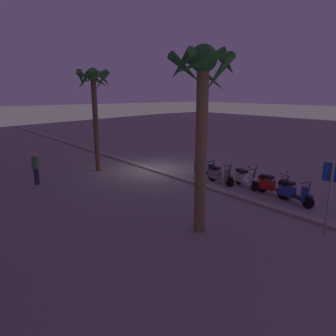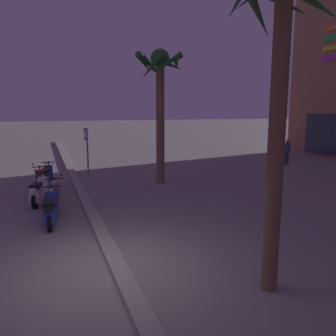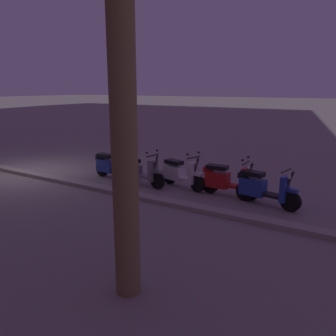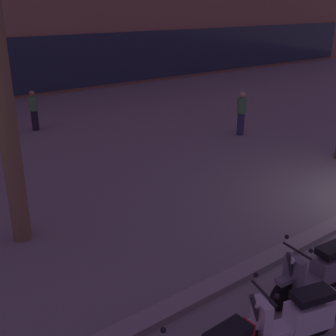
{
  "view_description": "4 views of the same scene",
  "coord_description": "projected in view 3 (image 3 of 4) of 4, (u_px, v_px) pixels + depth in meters",
  "views": [
    {
      "loc": [
        -14.46,
        10.78,
        4.53
      ],
      "look_at": [
        -4.23,
        2.36,
        1.26
      ],
      "focal_mm": 32.91,
      "sensor_mm": 36.0,
      "label": 1
    },
    {
      "loc": [
        6.77,
        -1.11,
        3.29
      ],
      "look_at": [
        -5.09,
        3.27,
        1.12
      ],
      "focal_mm": 36.35,
      "sensor_mm": 36.0,
      "label": 2
    },
    {
      "loc": [
        -10.63,
        7.45,
        3.02
      ],
      "look_at": [
        -6.94,
        1.46,
        1.34
      ],
      "focal_mm": 36.06,
      "sensor_mm": 36.0,
      "label": 3
    },
    {
      "loc": [
        -9.98,
        -4.13,
        4.59
      ],
      "look_at": [
        -4.17,
        3.57,
        0.83
      ],
      "focal_mm": 45.62,
      "sensor_mm": 36.0,
      "label": 4
    }
  ],
  "objects": [
    {
      "name": "scooter_grey_second_in_line",
      "position": [
        138.0,
        171.0,
        10.67
      ],
      "size": [
        1.81,
        0.56,
        1.17
      ],
      "color": "black",
      "rests_on": "ground"
    },
    {
      "name": "scooter_blue_far_back",
      "position": [
        112.0,
        166.0,
        11.41
      ],
      "size": [
        1.77,
        0.56,
        1.04
      ],
      "color": "black",
      "rests_on": "ground"
    },
    {
      "name": "scooter_blue_mid_centre",
      "position": [
        262.0,
        188.0,
        8.83
      ],
      "size": [
        1.78,
        0.64,
        1.04
      ],
      "color": "black",
      "rests_on": "ground"
    },
    {
      "name": "scooter_white_gap_after_mid",
      "position": [
        180.0,
        173.0,
        10.42
      ],
      "size": [
        1.7,
        0.74,
        1.17
      ],
      "color": "black",
      "rests_on": "ground"
    },
    {
      "name": "ground_plane",
      "position": [
        27.0,
        173.0,
        12.29
      ],
      "size": [
        200.0,
        200.0,
        0.0
      ],
      "primitive_type": "plane",
      "color": "gray"
    },
    {
      "name": "curb_strip",
      "position": [
        22.0,
        172.0,
        12.1
      ],
      "size": [
        60.0,
        0.36,
        0.12
      ],
      "primitive_type": "cube",
      "color": "gray",
      "rests_on": "ground"
    },
    {
      "name": "scooter_red_lead_nearest",
      "position": [
        226.0,
        180.0,
        9.59
      ],
      "size": [
        1.73,
        0.56,
        1.17
      ],
      "color": "black",
      "rests_on": "ground"
    }
  ]
}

